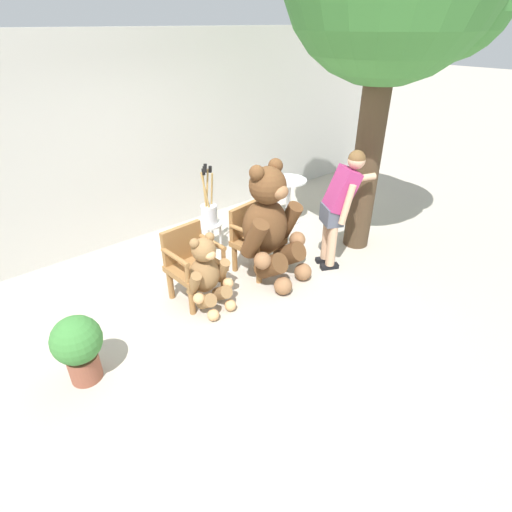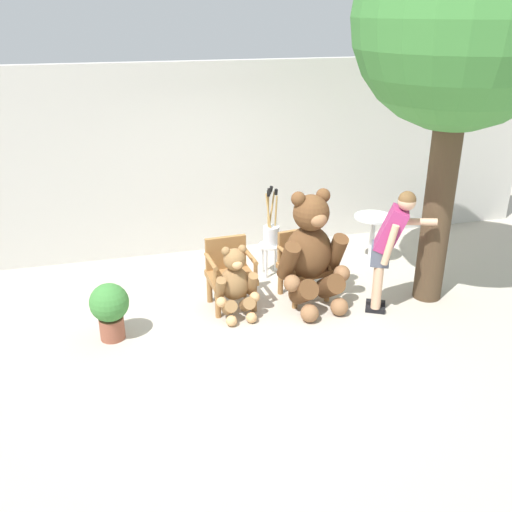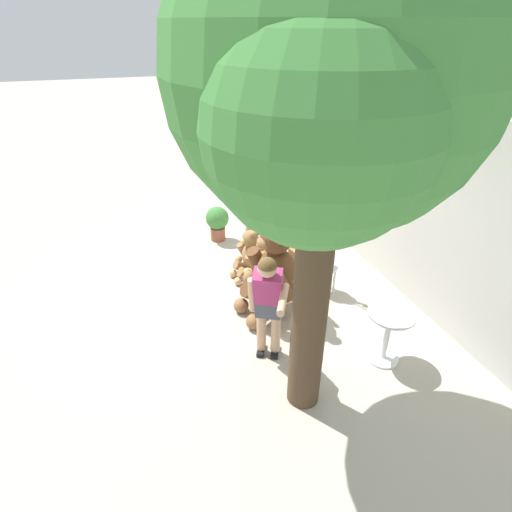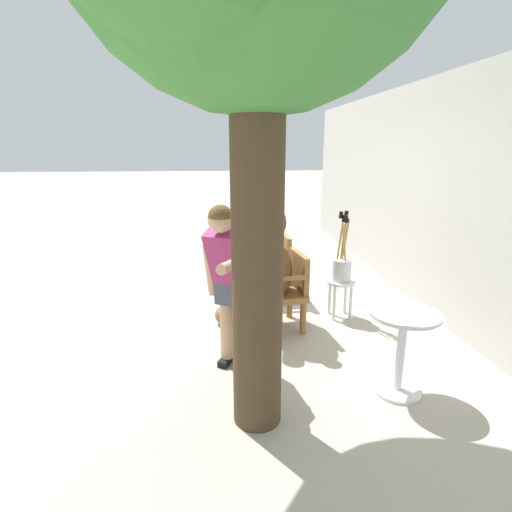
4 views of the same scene
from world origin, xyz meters
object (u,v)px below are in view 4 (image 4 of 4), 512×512
Objects in this scene: teddy_bear_small at (251,266)px; brush_bucket at (342,266)px; wooden_chair_left at (272,264)px; wooden_chair_right at (284,288)px; round_side_table at (402,343)px; white_stool at (341,289)px; person_visitor at (230,275)px; potted_plant at (235,244)px; teddy_bear_large at (261,266)px.

brush_bucket reaches higher than teddy_bear_small.
wooden_chair_right is (0.95, -0.00, 0.00)m from wooden_chair_left.
round_side_table is (2.30, 0.74, -0.01)m from wooden_chair_left.
wooden_chair_right is 0.75m from white_stool.
round_side_table reaches higher than white_stool.
white_stool is at bearing 53.52° from teddy_bear_small.
person_visitor is (1.82, -0.63, 0.46)m from wooden_chair_left.
brush_bucket is (-0.20, 0.72, 0.18)m from wooden_chair_right.
wooden_chair_right is 0.55× the size of person_visitor.
round_side_table is (0.48, 1.38, -0.47)m from person_visitor.
wooden_chair_left and wooden_chair_right have the same top height.
wooden_chair_right is at bearing -151.07° from round_side_table.
teddy_bear_small reaches higher than potted_plant.
round_side_table is at bearing 17.43° from potted_plant.
brush_bucket is at bearing -179.04° from round_side_table.
round_side_table is (1.55, 0.03, 0.09)m from white_stool.
wooden_chair_left is 1.54m from potted_plant.
teddy_bear_small reaches higher than wooden_chair_right.
brush_bucket is 1.56m from round_side_table.
round_side_table is 3.96m from potted_plant.
teddy_bear_large is at bearing -77.27° from white_stool.
person_visitor is at bearing -19.19° from wooden_chair_left.
wooden_chair_right reaches higher than potted_plant.
wooden_chair_left reaches higher than white_stool.
teddy_bear_large is at bearing -77.19° from brush_bucket.
wooden_chair_left is 1.19× the size of round_side_table.
potted_plant is at bearing -152.49° from white_stool.
teddy_bear_large is 0.94m from person_visitor.
wooden_chair_left is 2.42m from round_side_table.
wooden_chair_right reaches higher than white_stool.
wooden_chair_left is at bearing 91.22° from teddy_bear_small.
person_visitor is 3.34m from potted_plant.
brush_bucket is (-0.22, 0.98, -0.09)m from teddy_bear_large.
person_visitor reaches higher than round_side_table.
white_stool is 0.55× the size of brush_bucket.
potted_plant is (-2.23, -1.16, 0.04)m from white_stool.
teddy_bear_large is at bearing -15.03° from wooden_chair_left.
teddy_bear_large is 2.08× the size of round_side_table.
teddy_bear_small is 1.49m from potted_plant.
teddy_bear_small is 1.27m from brush_bucket.
teddy_bear_small is at bearing -162.98° from wooden_chair_right.
teddy_bear_small is at bearing -88.78° from wooden_chair_left.
round_side_table is at bearing 0.94° from white_stool.
person_visitor reaches higher than brush_bucket.
teddy_bear_small reaches higher than wooden_chair_left.
teddy_bear_large is 1.65× the size of teddy_bear_small.
potted_plant is (-3.78, -1.19, -0.05)m from round_side_table.
brush_bucket is at bearing 128.30° from person_visitor.
brush_bucket is 1.23× the size of potted_plant.
potted_plant is at bearing -169.70° from wooden_chair_right.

